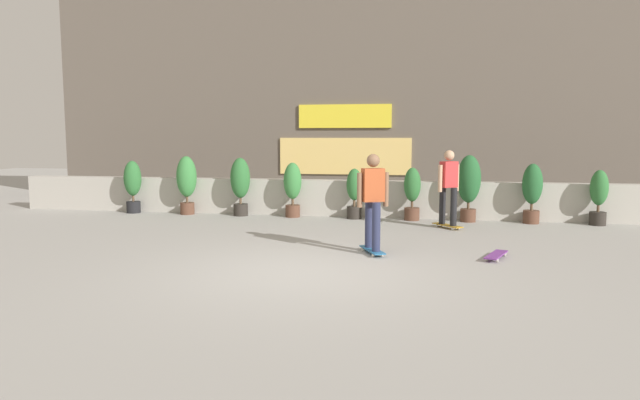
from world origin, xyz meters
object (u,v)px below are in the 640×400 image
potted_plant_3 (293,186)px  skateboard_near_camera (496,255)px  potted_plant_5 (412,192)px  potted_plant_4 (354,192)px  potted_plant_8 (599,195)px  skater_far_left (373,199)px  potted_plant_1 (187,181)px  potted_plant_6 (469,183)px  skater_foreground (448,185)px  potted_plant_0 (133,183)px  potted_plant_2 (240,182)px  potted_plant_7 (532,190)px

potted_plant_3 → skateboard_near_camera: 6.04m
potted_plant_5 → potted_plant_4: bearing=-180.0°
potted_plant_8 → skater_far_left: 6.23m
potted_plant_4 → potted_plant_1: bearing=180.0°
potted_plant_3 → potted_plant_4: (1.54, -0.00, -0.11)m
skateboard_near_camera → potted_plant_3: bearing=137.0°
skateboard_near_camera → potted_plant_8: bearing=56.8°
skateboard_near_camera → potted_plant_1: bearing=150.3°
potted_plant_6 → skater_foreground: bearing=-115.3°
potted_plant_0 → potted_plant_2: (2.94, 0.00, 0.07)m
potted_plant_0 → potted_plant_4: 5.82m
skater_foreground → skateboard_near_camera: skater_foreground is taller
potted_plant_0 → potted_plant_6: 8.51m
potted_plant_3 → potted_plant_6: potted_plant_6 is taller
potted_plant_2 → skater_foreground: (5.07, -1.07, 0.10)m
potted_plant_1 → potted_plant_4: potted_plant_1 is taller
skateboard_near_camera → potted_plant_5: bearing=109.7°
potted_plant_2 → potted_plant_5: bearing=0.0°
skater_foreground → skater_far_left: same height
potted_plant_3 → skateboard_near_camera: potted_plant_3 is taller
potted_plant_3 → skateboard_near_camera: bearing=-43.0°
potted_plant_1 → potted_plant_8: bearing=0.0°
potted_plant_0 → potted_plant_7: potted_plant_7 is taller
potted_plant_0 → potted_plant_1: 1.50m
potted_plant_5 → potted_plant_8: size_ratio=1.01×
potted_plant_5 → potted_plant_7: (2.71, -0.00, 0.09)m
potted_plant_3 → skater_far_left: skater_far_left is taller
potted_plant_6 → skateboard_near_camera: (0.16, -4.09, -0.85)m
potted_plant_3 → potted_plant_6: size_ratio=0.87×
potted_plant_3 → skater_far_left: size_ratio=0.80×
potted_plant_7 → potted_plant_2: bearing=180.0°
potted_plant_0 → potted_plant_6: bearing=0.0°
skater_far_left → potted_plant_1: bearing=141.7°
potted_plant_6 → potted_plant_8: (2.84, 0.00, -0.24)m
skater_far_left → potted_plant_5: bearing=82.1°
potted_plant_1 → skater_foreground: bearing=-9.3°
potted_plant_8 → skater_foreground: bearing=-162.2°
potted_plant_1 → potted_plant_3: size_ratio=1.11×
skater_foreground → skater_far_left: (-1.36, -3.00, 0.00)m
potted_plant_4 → skater_far_left: 4.16m
potted_plant_8 → skateboard_near_camera: size_ratio=1.52×
potted_plant_0 → skater_far_left: (6.65, -4.07, 0.17)m
potted_plant_7 → skater_foreground: skater_foreground is taller
potted_plant_0 → skater_far_left: 7.79m
potted_plant_2 → potted_plant_7: (6.99, 0.00, -0.06)m
skater_far_left → potted_plant_4: bearing=101.4°
potted_plant_7 → skater_far_left: 5.23m
potted_plant_6 → skater_far_left: 4.48m
potted_plant_3 → potted_plant_8: 7.06m
potted_plant_0 → potted_plant_7: size_ratio=0.99×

